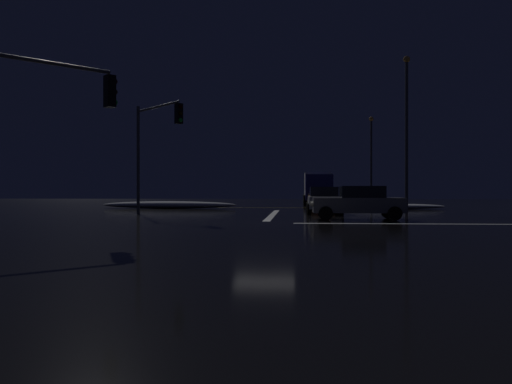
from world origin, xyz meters
TOP-DOWN VIEW (x-y plane):
  - ground at (0.00, 0.00)m, footprint 120.00×120.00m
  - stop_line_north at (0.00, 7.44)m, footprint 0.35×12.68m
  - centre_line_ns at (0.00, 19.04)m, footprint 22.00×0.15m
  - crosswalk_bar_east at (7.54, 0.00)m, footprint 12.68×0.40m
  - snow_bank_left_curb at (-8.24, 16.65)m, footprint 10.18×1.50m
  - snow_bank_right_curb at (8.24, 16.78)m, footprint 7.68×1.50m
  - sedan_silver at (2.94, 9.22)m, footprint 2.02×4.33m
  - sedan_orange at (3.10, 14.73)m, footprint 2.02×4.33m
  - sedan_red at (3.42, 20.40)m, footprint 2.02×4.33m
  - box_truck at (3.33, 27.97)m, footprint 2.68×8.28m
  - sedan_gray_crossing at (4.25, 3.17)m, footprint 4.33×2.02m
  - traffic_signal_sw at (-6.47, -6.47)m, footprint 3.35×3.35m
  - traffic_signal_nw at (-6.50, 6.50)m, footprint 3.44×3.44m
  - streetlamp_right_near at (8.54, 13.04)m, footprint 0.44×0.44m
  - streetlamp_right_far at (8.54, 29.04)m, footprint 0.44×0.44m

SIDE VIEW (x-z plane):
  - ground at x=0.00m, z-range -0.10..0.00m
  - stop_line_north at x=0.00m, z-range 0.00..0.01m
  - centre_line_ns at x=0.00m, z-range 0.00..0.01m
  - crosswalk_bar_east at x=7.54m, z-range 0.00..0.01m
  - snow_bank_right_curb at x=8.24m, z-range 0.00..0.39m
  - snow_bank_left_curb at x=-8.24m, z-range 0.00..0.54m
  - sedan_silver at x=2.94m, z-range 0.02..1.59m
  - sedan_orange at x=3.10m, z-range 0.02..1.59m
  - sedan_red at x=3.42m, z-range 0.02..1.59m
  - sedan_gray_crossing at x=4.25m, z-range 0.02..1.59m
  - box_truck at x=3.33m, z-range 0.17..3.25m
  - traffic_signal_sw at x=-6.47m, z-range 1.08..6.64m
  - traffic_signal_nw at x=-6.50m, z-range 1.21..7.45m
  - streetlamp_right_far at x=8.54m, z-range 0.68..9.18m
  - streetlamp_right_near at x=8.54m, z-range 0.71..10.90m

